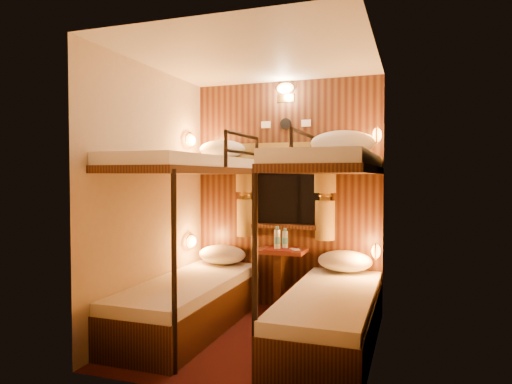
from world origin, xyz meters
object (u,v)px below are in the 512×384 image
at_px(table, 281,272).
at_px(bottle_right, 277,239).
at_px(bunk_right, 331,278).
at_px(bunk_left, 190,268).
at_px(bottle_left, 285,240).

xyz_separation_m(table, bottle_right, (-0.04, -0.02, 0.34)).
bearing_deg(bunk_right, bunk_left, 180.00).
distance_m(bunk_left, bottle_left, 1.09).
height_order(bottle_left, bottle_right, bottle_right).
bearing_deg(bottle_right, bunk_right, -48.03).
relative_size(table, bottle_left, 3.11).
xyz_separation_m(bunk_right, bottle_right, (-0.68, 0.76, 0.19)).
bearing_deg(table, bunk_right, -50.33).
bearing_deg(bunk_right, bottle_right, 131.97).
height_order(bunk_right, bottle_right, bunk_right).
relative_size(bunk_left, bunk_right, 1.00).
height_order(bunk_left, bunk_right, same).
bearing_deg(bottle_right, table, 31.36).
relative_size(bunk_right, table, 2.90).
bearing_deg(bunk_left, bottle_right, 51.12).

